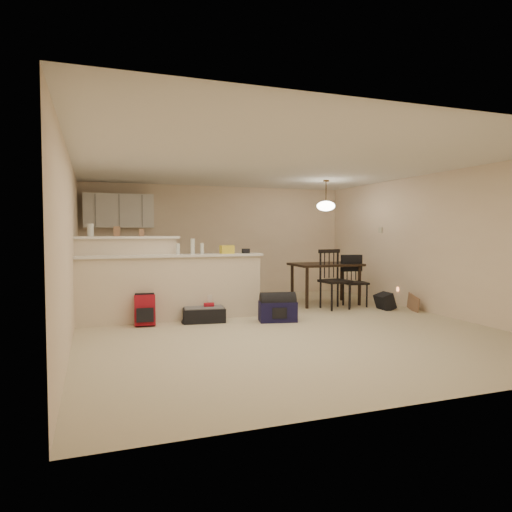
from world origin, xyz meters
name	(u,v)px	position (x,y,z in m)	size (l,w,h in m)	color
room	(277,245)	(0.00, 0.00, 1.25)	(7.00, 7.02, 2.50)	beige
breakfast_bar	(155,284)	(-1.76, 0.98, 0.61)	(3.08, 0.58, 1.39)	beige
upper_cabinets	(119,211)	(-2.20, 3.32, 1.90)	(1.40, 0.34, 0.70)	white
kitchen_counter	(130,280)	(-2.00, 3.19, 0.45)	(1.80, 0.60, 0.90)	white
thermostat	(380,230)	(2.98, 1.55, 1.50)	(0.02, 0.12, 0.12)	beige
jar	(91,230)	(-2.75, 1.12, 1.49)	(0.10, 0.10, 0.20)	silver
cereal_box	(117,231)	(-2.35, 1.12, 1.47)	(0.10, 0.07, 0.16)	#91684A
small_box	(141,233)	(-1.96, 1.12, 1.45)	(0.08, 0.06, 0.12)	#91684A
bottle_a	(193,246)	(-1.15, 0.90, 1.22)	(0.07, 0.07, 0.26)	silver
bottle_b	(202,249)	(-0.99, 0.90, 1.18)	(0.06, 0.06, 0.18)	silver
bag_lump	(227,249)	(-0.56, 0.90, 1.16)	(0.22, 0.18, 0.14)	#91684A
pouch	(246,251)	(-0.22, 0.90, 1.13)	(0.12, 0.10, 0.08)	#91684A
extra_item_x	(178,249)	(-1.40, 0.90, 1.18)	(0.06, 0.06, 0.18)	silver
dining_table	(325,268)	(1.69, 1.55, 0.73)	(1.34, 0.90, 0.83)	black
pendant_lamp	(326,206)	(1.69, 1.55, 1.99)	(0.36, 0.36, 0.62)	brown
dining_chair_near	(335,279)	(1.59, 0.98, 0.56)	(0.49, 0.47, 1.13)	black
dining_chair_far	(355,281)	(2.11, 1.11, 0.49)	(0.43, 0.41, 0.98)	black
suitcase	(204,315)	(-1.04, 0.61, 0.11)	(0.67, 0.43, 0.23)	black
red_backpack	(145,310)	(-1.97, 0.61, 0.24)	(0.32, 0.20, 0.47)	maroon
navy_duffel	(278,311)	(0.11, 0.22, 0.16)	(0.60, 0.33, 0.33)	#141238
black_daypack	(385,302)	(2.45, 0.61, 0.15)	(0.34, 0.24, 0.30)	black
cardboard_sheet	(413,303)	(2.82, 0.27, 0.15)	(0.39, 0.02, 0.30)	#91684A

